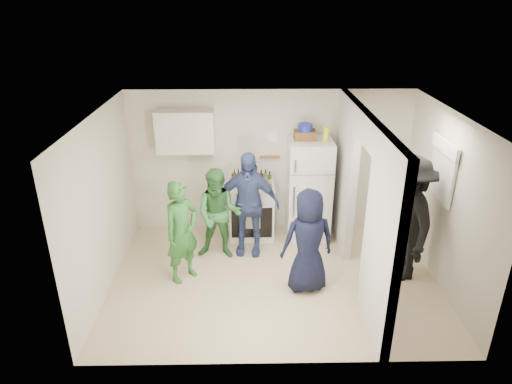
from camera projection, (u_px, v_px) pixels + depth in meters
floor at (274, 279)px, 6.85m from camera, size 4.80×4.80×0.00m
wall_back at (270, 162)px, 7.90m from camera, size 4.80×0.00×4.80m
wall_front at (284, 272)px, 4.79m from camera, size 4.80×0.00×4.80m
wall_left at (102, 205)px, 6.31m from camera, size 0.00×3.40×3.40m
wall_right at (446, 202)px, 6.38m from camera, size 0.00×3.40×3.40m
ceiling at (277, 115)px, 5.84m from camera, size 4.80×4.80×0.00m
partition_pier_back at (345, 174)px, 7.37m from camera, size 0.12×1.20×2.50m
partition_pier_front at (382, 243)px, 5.36m from camera, size 0.12×1.20×2.50m
partition_header at (368, 130)px, 5.94m from camera, size 0.12×1.00×0.40m
stove at (252, 211)px, 7.91m from camera, size 0.79×0.66×0.94m
upper_cabinet at (185, 131)px, 7.47m from camera, size 0.95×0.34×0.70m
fridge at (309, 190)px, 7.73m from camera, size 0.72×0.70×1.75m
wicker_basket at (305, 135)px, 7.39m from camera, size 0.35×0.25×0.15m
blue_bowl at (305, 127)px, 7.34m from camera, size 0.24×0.24×0.11m
yellow_cup_stack_top at (326, 134)px, 7.24m from camera, size 0.09×0.09×0.25m
wall_clock at (273, 137)px, 7.70m from camera, size 0.22×0.02×0.22m
spice_shelf at (270, 157)px, 7.81m from camera, size 0.35×0.08×0.03m
nook_window at (444, 170)px, 6.40m from camera, size 0.03×0.70×0.80m
nook_window_frame at (443, 170)px, 6.40m from camera, size 0.04×0.76×0.86m
nook_valance at (445, 147)px, 6.26m from camera, size 0.04×0.82×0.18m
yellow_cup_stack_stove at (244, 184)px, 7.47m from camera, size 0.09×0.09×0.25m
red_cup at (265, 187)px, 7.51m from camera, size 0.09×0.09×0.12m
person_green_left at (182, 232)px, 6.57m from camera, size 0.66×0.67×1.56m
person_green_center at (219, 215)px, 7.14m from camera, size 0.79×0.65×1.50m
person_denim at (248, 204)px, 7.23m from camera, size 1.06×0.55×1.73m
person_navy at (308, 241)px, 6.34m from camera, size 0.83×0.62×1.54m
person_nook at (407, 219)px, 6.56m from camera, size 0.76×1.26×1.91m
bottle_a at (235, 176)px, 7.77m from camera, size 0.06×0.06×0.25m
bottle_b at (240, 180)px, 7.57m from camera, size 0.06×0.06×0.29m
bottle_c at (247, 175)px, 7.78m from camera, size 0.07×0.07×0.30m
bottle_d at (252, 179)px, 7.60m from camera, size 0.06×0.06×0.30m
bottle_e at (256, 174)px, 7.84m from camera, size 0.07×0.07×0.29m
bottle_f at (261, 178)px, 7.68m from camera, size 0.08×0.08×0.28m
bottle_g at (266, 176)px, 7.78m from camera, size 0.07×0.07×0.24m
bottle_h at (232, 181)px, 7.54m from camera, size 0.06×0.06×0.27m
bottle_i at (255, 175)px, 7.75m from camera, size 0.06×0.06×0.31m
bottle_j at (270, 179)px, 7.59m from camera, size 0.07×0.07×0.29m
bottle_k at (238, 177)px, 7.69m from camera, size 0.06×0.06×0.29m
bottle_l at (260, 181)px, 7.53m from camera, size 0.06×0.06×0.27m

